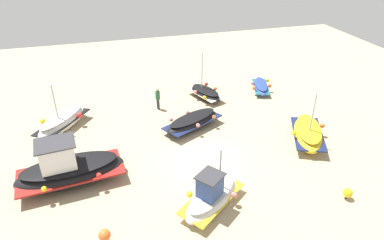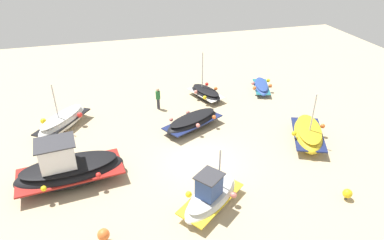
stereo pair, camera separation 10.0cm
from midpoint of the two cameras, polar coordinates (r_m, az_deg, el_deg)
name	(u,v)px [view 2 (the right image)]	position (r m, az deg, el deg)	size (l,w,h in m)	color
ground_plane	(202,161)	(19.17, 1.85, -6.74)	(48.53, 48.53, 0.00)	tan
fishing_boat_0	(63,121)	(23.24, -20.53, -0.21)	(3.58, 4.16, 3.22)	white
fishing_boat_1	(68,169)	(18.32, -19.62, -7.62)	(5.51, 2.85, 2.46)	black
fishing_boat_2	(193,122)	(21.80, 0.24, -0.32)	(4.30, 3.22, 0.95)	black
fishing_boat_3	(308,134)	(21.66, 18.77, -2.16)	(3.16, 4.29, 3.29)	gold
fishing_boat_4	(261,87)	(27.57, 11.51, 5.44)	(2.00, 3.29, 0.71)	#2D4C9E
fishing_boat_5	(211,196)	(16.07, 3.32, -12.48)	(3.76, 3.36, 2.85)	white
fishing_boat_6	(206,93)	(25.75, 2.40, 4.45)	(2.27, 3.30, 3.46)	black
person_walking	(158,97)	(24.07, -5.53, 3.77)	(0.32, 0.32, 1.60)	#2D2D38
mooring_buoy_0	(347,193)	(18.13, 24.48, -11.01)	(0.44, 0.44, 0.57)	#3F3F42
mooring_buoy_1	(104,235)	(15.09, -14.25, -17.92)	(0.50, 0.50, 0.70)	#3F3F42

